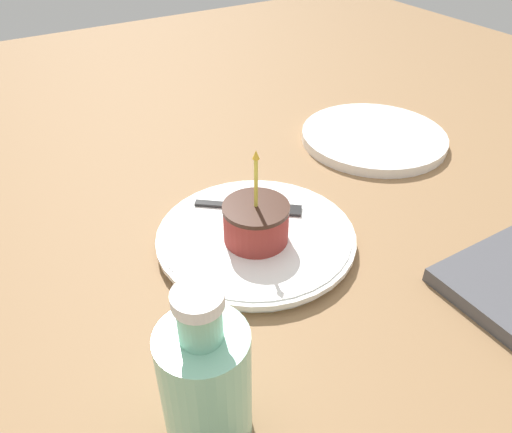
# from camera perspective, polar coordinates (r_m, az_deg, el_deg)

# --- Properties ---
(ground_plane) EXTENTS (2.40, 2.40, 0.04)m
(ground_plane) POSITION_cam_1_polar(r_m,az_deg,el_deg) (0.71, -0.76, -5.30)
(ground_plane) COLOR olive
(ground_plane) RESTS_ON ground
(plate) EXTENTS (0.28, 0.28, 0.02)m
(plate) POSITION_cam_1_polar(r_m,az_deg,el_deg) (0.71, 0.00, -2.37)
(plate) COLOR white
(plate) RESTS_ON ground_plane
(cake_slice) EXTENTS (0.09, 0.09, 0.14)m
(cake_slice) POSITION_cam_1_polar(r_m,az_deg,el_deg) (0.68, -0.15, -0.51)
(cake_slice) COLOR #99332D
(cake_slice) RESTS_ON plate
(fork) EXTENTS (0.14, 0.12, 0.00)m
(fork) POSITION_cam_1_polar(r_m,az_deg,el_deg) (0.75, 0.01, 1.03)
(fork) COLOR #262626
(fork) RESTS_ON plate
(bottle) EXTENTS (0.08, 0.08, 0.18)m
(bottle) POSITION_cam_1_polar(r_m,az_deg,el_deg) (0.47, -5.78, -18.24)
(bottle) COLOR #8CD1B2
(bottle) RESTS_ON ground_plane
(side_plate) EXTENTS (0.27, 0.27, 0.02)m
(side_plate) POSITION_cam_1_polar(r_m,az_deg,el_deg) (1.00, 13.28, 8.83)
(side_plate) COLOR white
(side_plate) RESTS_ON ground_plane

